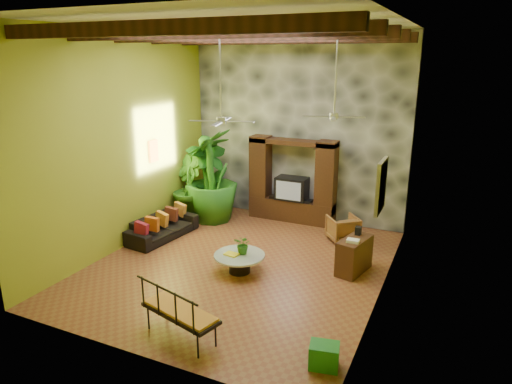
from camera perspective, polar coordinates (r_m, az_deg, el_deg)
The scene contains 23 objects.
ground at distance 10.16m, azimuth -1.87°, elevation -9.01°, with size 7.00×7.00×0.00m, color brown.
ceiling at distance 9.18m, azimuth -2.18°, elevation 20.38°, with size 6.00×7.00×0.02m, color silver.
back_wall at distance 12.53m, azimuth 5.27°, elevation 7.86°, with size 6.00×0.02×5.00m, color #959D23.
left_wall at distance 11.02m, azimuth -16.17°, elevation 6.06°, with size 0.02×7.00×5.00m, color #959D23.
right_wall at distance 8.47m, azimuth 16.46°, elevation 2.99°, with size 0.02×7.00×5.00m, color #959D23.
stone_accent_wall at distance 12.47m, azimuth 5.18°, elevation 7.83°, with size 5.98×0.10×4.98m, color #313437.
ceiling_beams at distance 9.17m, azimuth -2.16°, elevation 19.01°, with size 5.95×5.36×0.22m.
entertainment_center at distance 12.52m, azimuth 4.53°, elevation 0.68°, with size 2.40×0.55×2.30m.
ceiling_fan_front at distance 8.96m, azimuth -4.40°, elevation 10.20°, with size 1.28×1.28×1.86m.
ceiling_fan_back at distance 9.76m, azimuth 9.77°, elevation 10.54°, with size 1.28×1.28×1.86m.
wall_art_mask at distance 11.82m, azimuth -12.72°, elevation 5.03°, with size 0.06×0.32×0.55m, color yellow.
wall_art_painting at distance 7.95m, azimuth 15.38°, elevation 0.71°, with size 0.06×0.70×0.90m, color #245485.
sofa at distance 11.70m, azimuth -11.62°, elevation -4.29°, with size 1.95×0.76×0.57m, color black.
wicker_armchair at distance 11.48m, azimuth 10.80°, elevation -4.50°, with size 0.67×0.69×0.63m, color olive.
tall_plant_a at distance 12.82m, azimuth -5.94°, elevation 1.81°, with size 1.20×0.81×2.27m, color #185616.
tall_plant_b at distance 12.71m, azimuth -8.58°, elevation 0.61°, with size 1.02×0.82×1.86m, color #2A6219.
tall_plant_c at distance 12.47m, azimuth -5.60°, elevation 2.08°, with size 1.43×1.43×2.56m, color #25671B.
coffee_table at distance 9.72m, azimuth -2.08°, elevation -8.59°, with size 1.07×1.07×0.40m.
centerpiece_plant at distance 9.62m, azimuth -1.59°, elevation -6.58°, with size 0.37×0.32×0.41m, color #2B661A.
yellow_tray at distance 9.65m, azimuth -3.07°, elevation -7.77°, with size 0.29×0.20×0.03m, color #FFF61B.
iron_bench at distance 7.55m, azimuth -9.82°, elevation -14.34°, with size 1.49×0.87×0.57m.
side_console at distance 9.90m, azimuth 12.17°, elevation -7.74°, with size 0.42×0.94×0.75m, color #371811.
green_bin at distance 7.16m, azimuth 8.51°, elevation -19.59°, with size 0.43×0.32×0.37m, color #1E713B.
Camera 1 is at (4.14, -8.17, 4.40)m, focal length 32.00 mm.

